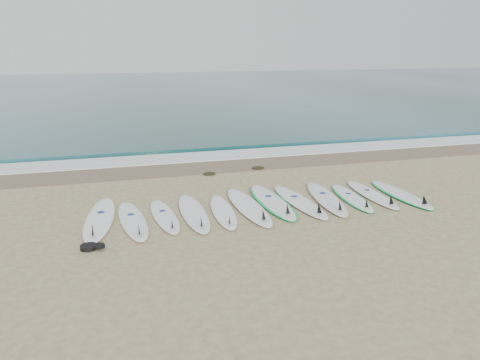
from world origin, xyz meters
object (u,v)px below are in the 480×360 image
object	(u,v)px
surfboard_6	(273,202)
leash_coil	(91,247)
surfboard_0	(99,219)
surfboard_11	(401,194)

from	to	relation	value
surfboard_6	leash_coil	xyz separation A→B (m)	(-4.21, -1.58, -0.00)
surfboard_6	leash_coil	distance (m)	4.49
surfboard_0	surfboard_11	bearing A→B (deg)	4.68
surfboard_0	surfboard_11	xyz separation A→B (m)	(7.45, -0.21, -0.02)
surfboard_0	surfboard_6	bearing A→B (deg)	8.20
surfboard_0	leash_coil	size ratio (longest dim) A/B	6.39
surfboard_6	surfboard_11	distance (m)	3.40
surfboard_6	surfboard_11	world-z (taller)	surfboard_6
surfboard_6	leash_coil	bearing A→B (deg)	-159.26
surfboard_6	leash_coil	world-z (taller)	surfboard_6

